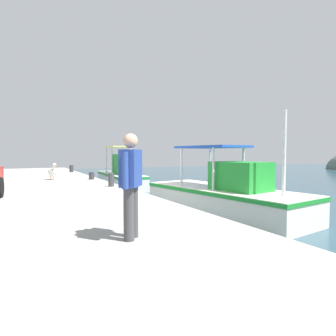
# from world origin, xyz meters

# --- Properties ---
(fishing_boat_nearest) EXTENTS (5.98, 2.01, 2.81)m
(fishing_boat_nearest) POSITION_xyz_m (-7.65, 1.89, 0.68)
(fishing_boat_nearest) COLOR white
(fishing_boat_nearest) RESTS_ON ground
(fishing_boat_second) EXTENTS (6.45, 2.94, 3.30)m
(fishing_boat_second) POSITION_xyz_m (1.42, 2.62, 0.65)
(fishing_boat_second) COLOR silver
(fishing_boat_second) RESTS_ON ground
(pelican) EXTENTS (0.97, 0.52, 0.82)m
(pelican) POSITION_xyz_m (-5.80, -2.20, 1.20)
(pelican) COLOR tan
(pelican) RESTS_ON quay_pier
(fisherman_standing) EXTENTS (0.50, 0.45, 1.60)m
(fisherman_standing) POSITION_xyz_m (5.12, -2.14, 1.68)
(fisherman_standing) COLOR #3F3F42
(fisherman_standing) RESTS_ON quay_pier
(mooring_bollard_nearest) EXTENTS (0.27, 0.27, 0.48)m
(mooring_bollard_nearest) POSITION_xyz_m (-11.24, -0.45, 1.04)
(mooring_bollard_nearest) COLOR #333338
(mooring_bollard_nearest) RESTS_ON quay_pier
(mooring_bollard_second) EXTENTS (0.26, 0.26, 0.35)m
(mooring_bollard_second) POSITION_xyz_m (-5.12, -0.45, 0.98)
(mooring_bollard_second) COLOR #333338
(mooring_bollard_second) RESTS_ON quay_pier
(mooring_bollard_third) EXTENTS (0.23, 0.23, 0.52)m
(mooring_bollard_third) POSITION_xyz_m (-1.71, -0.45, 1.06)
(mooring_bollard_third) COLOR #333338
(mooring_bollard_third) RESTS_ON quay_pier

